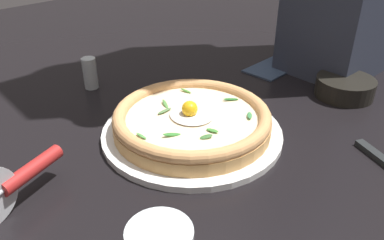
{
  "coord_description": "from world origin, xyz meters",
  "views": [
    {
      "loc": [
        -0.43,
        0.4,
        0.39
      ],
      "look_at": [
        0.01,
        -0.03,
        0.03
      ],
      "focal_mm": 36.1,
      "sensor_mm": 36.0,
      "label": 1
    }
  ],
  "objects_px": {
    "folded_napkin": "(272,68)",
    "pizza": "(192,119)",
    "pizza_cutter": "(19,178)",
    "pepper_shaker": "(89,74)",
    "side_bowl": "(345,87)"
  },
  "relations": [
    {
      "from": "folded_napkin",
      "to": "pizza",
      "type": "bearing_deg",
      "value": 103.19
    },
    {
      "from": "pizza",
      "to": "pizza_cutter",
      "type": "distance_m",
      "value": 0.3
    },
    {
      "from": "pizza",
      "to": "pepper_shaker",
      "type": "height_order",
      "value": "pepper_shaker"
    },
    {
      "from": "folded_napkin",
      "to": "side_bowl",
      "type": "bearing_deg",
      "value": 177.03
    },
    {
      "from": "pepper_shaker",
      "to": "folded_napkin",
      "type": "bearing_deg",
      "value": -119.28
    },
    {
      "from": "pizza_cutter",
      "to": "pepper_shaker",
      "type": "bearing_deg",
      "value": -44.68
    },
    {
      "from": "folded_napkin",
      "to": "pizza_cutter",
      "type": "bearing_deg",
      "value": 94.38
    },
    {
      "from": "pizza_cutter",
      "to": "pepper_shaker",
      "type": "distance_m",
      "value": 0.39
    },
    {
      "from": "pizza",
      "to": "pepper_shaker",
      "type": "bearing_deg",
      "value": 5.55
    },
    {
      "from": "pizza",
      "to": "pepper_shaker",
      "type": "distance_m",
      "value": 0.31
    },
    {
      "from": "pizza",
      "to": "folded_napkin",
      "type": "relative_size",
      "value": 2.06
    },
    {
      "from": "pizza_cutter",
      "to": "pepper_shaker",
      "type": "xyz_separation_m",
      "value": [
        0.28,
        -0.27,
        -0.01
      ]
    },
    {
      "from": "side_bowl",
      "to": "pepper_shaker",
      "type": "relative_size",
      "value": 1.75
    },
    {
      "from": "pizza",
      "to": "side_bowl",
      "type": "xyz_separation_m",
      "value": [
        -0.12,
        -0.36,
        -0.01
      ]
    },
    {
      "from": "pizza",
      "to": "pepper_shaker",
      "type": "xyz_separation_m",
      "value": [
        0.31,
        0.03,
        0.0
      ]
    }
  ]
}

